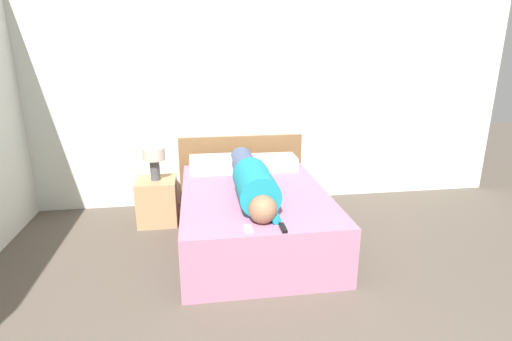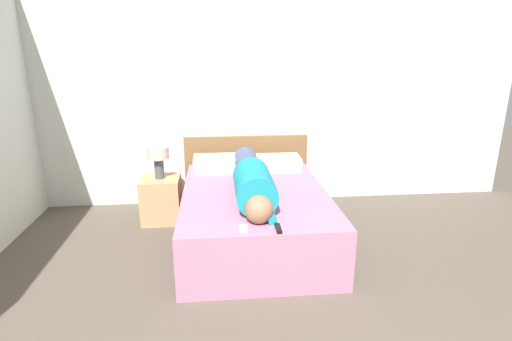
# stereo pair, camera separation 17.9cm
# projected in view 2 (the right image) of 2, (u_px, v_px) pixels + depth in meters

# --- Properties ---
(wall_back) EXTENTS (6.35, 0.06, 2.60)m
(wall_back) POSITION_uv_depth(u_px,v_px,m) (259.00, 97.00, 4.76)
(wall_back) COLOR silver
(wall_back) RESTS_ON ground_plane
(bed) EXTENTS (1.38, 1.96, 0.53)m
(bed) POSITION_uv_depth(u_px,v_px,m) (255.00, 216.00, 3.95)
(bed) COLOR #B2708E
(bed) RESTS_ON ground_plane
(headboard) EXTENTS (1.50, 0.04, 0.84)m
(headboard) POSITION_uv_depth(u_px,v_px,m) (246.00, 169.00, 4.93)
(headboard) COLOR brown
(headboard) RESTS_ON ground_plane
(nightstand) EXTENTS (0.42, 0.41, 0.49)m
(nightstand) POSITION_uv_depth(u_px,v_px,m) (161.00, 199.00, 4.43)
(nightstand) COLOR tan
(nightstand) RESTS_ON ground_plane
(table_lamp) EXTENTS (0.23, 0.23, 0.35)m
(table_lamp) POSITION_uv_depth(u_px,v_px,m) (158.00, 156.00, 4.29)
(table_lamp) COLOR #4C4C51
(table_lamp) RESTS_ON nightstand
(person_lying) EXTENTS (0.34, 1.62, 0.34)m
(person_lying) POSITION_uv_depth(u_px,v_px,m) (252.00, 180.00, 3.70)
(person_lying) COLOR #936B4C
(person_lying) RESTS_ON bed
(pillow_near_headboard) EXTENTS (0.62, 0.33, 0.17)m
(pillow_near_headboard) POSITION_uv_depth(u_px,v_px,m) (222.00, 164.00, 4.48)
(pillow_near_headboard) COLOR silver
(pillow_near_headboard) RESTS_ON bed
(pillow_second) EXTENTS (0.59, 0.33, 0.15)m
(pillow_second) POSITION_uv_depth(u_px,v_px,m) (274.00, 163.00, 4.54)
(pillow_second) COLOR silver
(pillow_second) RESTS_ON bed
(tv_remote) EXTENTS (0.04, 0.15, 0.02)m
(tv_remote) POSITION_uv_depth(u_px,v_px,m) (278.00, 228.00, 3.03)
(tv_remote) COLOR black
(tv_remote) RESTS_ON bed
(cell_phone) EXTENTS (0.06, 0.13, 0.01)m
(cell_phone) POSITION_uv_depth(u_px,v_px,m) (243.00, 228.00, 3.04)
(cell_phone) COLOR #B2B7BC
(cell_phone) RESTS_ON bed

